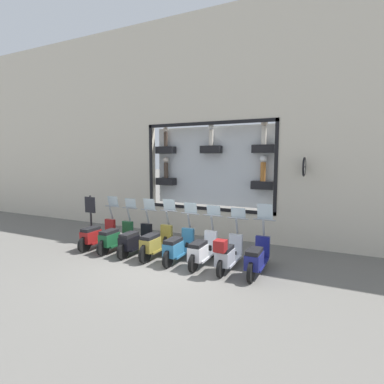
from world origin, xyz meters
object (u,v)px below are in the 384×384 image
object	(u,v)px
scooter_teal_3	(178,247)
scooter_black_5	(135,240)
scooter_silver_1	(227,254)
scooter_navy_0	(257,258)
scooter_white_2	(202,250)
scooter_green_6	(115,237)
shop_sign_post	(91,217)
scooter_olive_4	(156,243)
scooter_red_7	(97,235)

from	to	relation	value
scooter_teal_3	scooter_black_5	world-z (taller)	scooter_black_5
scooter_silver_1	scooter_teal_3	size ratio (longest dim) A/B	1.00
scooter_teal_3	scooter_black_5	size ratio (longest dim) A/B	1.00
scooter_navy_0	scooter_white_2	xyz separation A→B (m)	(-0.01, 1.50, -0.01)
scooter_white_2	scooter_teal_3	size ratio (longest dim) A/B	1.00
scooter_green_6	shop_sign_post	size ratio (longest dim) A/B	1.10
scooter_white_2	scooter_olive_4	bearing A→B (deg)	89.73
scooter_navy_0	scooter_red_7	bearing A→B (deg)	90.03
scooter_red_7	scooter_silver_1	bearing A→B (deg)	-90.92
scooter_navy_0	scooter_black_5	bearing A→B (deg)	90.07
scooter_red_7	scooter_teal_3	bearing A→B (deg)	-90.05
scooter_white_2	scooter_teal_3	xyz separation A→B (m)	(0.00, 0.75, 0.00)
shop_sign_post	scooter_green_6	bearing A→B (deg)	-107.17
scooter_navy_0	shop_sign_post	size ratio (longest dim) A/B	1.10
scooter_navy_0	scooter_olive_4	size ratio (longest dim) A/B	1.00
scooter_olive_4	scooter_black_5	xyz separation A→B (m)	(-0.01, 0.75, -0.02)
scooter_teal_3	scooter_red_7	world-z (taller)	scooter_red_7
scooter_olive_4	shop_sign_post	world-z (taller)	same
scooter_green_6	shop_sign_post	xyz separation A→B (m)	(0.44, 1.43, 0.46)
scooter_white_2	scooter_green_6	xyz separation A→B (m)	(0.00, 3.00, 0.00)
scooter_black_5	scooter_red_7	bearing A→B (deg)	89.95
scooter_navy_0	scooter_green_6	world-z (taller)	scooter_navy_0
scooter_black_5	shop_sign_post	bearing A→B (deg)	78.56
scooter_olive_4	scooter_red_7	world-z (taller)	scooter_olive_4
scooter_black_5	scooter_red_7	distance (m)	1.50
scooter_olive_4	scooter_black_5	world-z (taller)	scooter_olive_4
scooter_silver_1	scooter_olive_4	xyz separation A→B (m)	(0.08, 2.25, -0.01)
scooter_navy_0	scooter_olive_4	xyz separation A→B (m)	(0.00, 3.00, 0.01)
scooter_silver_1	scooter_teal_3	world-z (taller)	scooter_teal_3
scooter_white_2	scooter_navy_0	bearing A→B (deg)	-89.77
scooter_green_6	scooter_red_7	size ratio (longest dim) A/B	1.00
scooter_navy_0	scooter_green_6	xyz separation A→B (m)	(-0.00, 4.50, -0.01)
scooter_silver_1	scooter_red_7	size ratio (longest dim) A/B	0.99
scooter_black_5	scooter_olive_4	bearing A→B (deg)	-89.57
shop_sign_post	scooter_silver_1	bearing A→B (deg)	-95.64
scooter_silver_1	scooter_black_5	distance (m)	3.00
scooter_teal_3	scooter_green_6	xyz separation A→B (m)	(0.00, 2.25, 0.00)
scooter_silver_1	scooter_teal_3	bearing A→B (deg)	87.34
scooter_white_2	shop_sign_post	size ratio (longest dim) A/B	1.10
scooter_black_5	shop_sign_post	world-z (taller)	shop_sign_post
scooter_green_6	scooter_black_5	bearing A→B (deg)	-89.98
scooter_navy_0	scooter_black_5	xyz separation A→B (m)	(-0.00, 3.75, -0.01)
scooter_white_2	scooter_black_5	world-z (taller)	scooter_black_5
scooter_navy_0	scooter_red_7	xyz separation A→B (m)	(-0.00, 5.25, -0.01)
scooter_silver_1	scooter_red_7	bearing A→B (deg)	89.08
scooter_red_7	scooter_green_6	bearing A→B (deg)	-90.13
scooter_silver_1	scooter_green_6	size ratio (longest dim) A/B	1.00
scooter_white_2	scooter_olive_4	world-z (taller)	scooter_olive_4
scooter_black_5	scooter_navy_0	bearing A→B (deg)	-89.93
scooter_black_5	shop_sign_post	xyz separation A→B (m)	(0.44, 2.18, 0.46)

